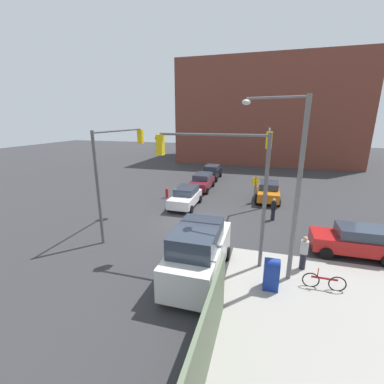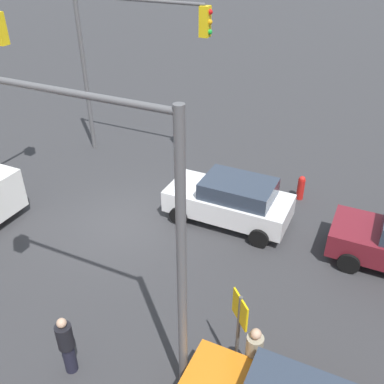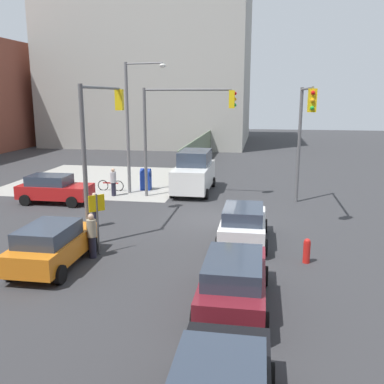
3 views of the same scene
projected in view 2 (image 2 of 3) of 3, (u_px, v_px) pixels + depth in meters
name	position (u px, v px, depth m)	size (l,w,h in m)	color
ground_plane	(124.00, 225.00, 14.49)	(120.00, 120.00, 0.00)	#333335
traffic_signal_nw_corner	(89.00, 190.00, 7.64)	(4.88, 0.36, 6.50)	#59595B
traffic_signal_se_corner	(128.00, 48.00, 16.31)	(5.79, 0.36, 6.50)	#59595B
warning_sign_two_way	(239.00, 324.00, 8.82)	(0.48, 0.48, 2.40)	#4C4C4C
fire_hydrant	(301.00, 187.00, 15.64)	(0.26, 0.26, 0.94)	red
coupe_white	(231.00, 200.00, 14.26)	(4.14, 2.02, 1.62)	white
pedestrian_crossing	(67.00, 344.00, 9.33)	(0.36, 0.36, 1.64)	black
pedestrian_walking_north	(253.00, 357.00, 8.99)	(0.36, 0.36, 1.74)	#9E937A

